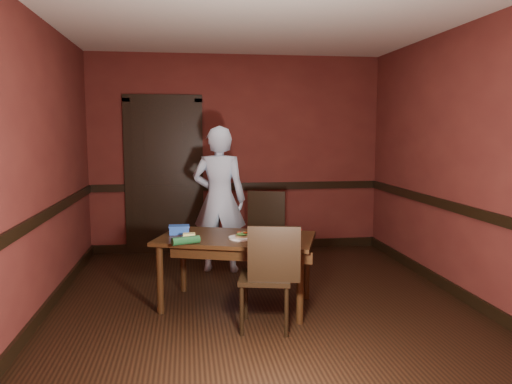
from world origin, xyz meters
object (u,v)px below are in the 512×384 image
object	(u,v)px
sauce_jar	(272,235)
food_tub	(179,230)
sandwich_plate	(242,237)
cheese_saucer	(189,236)
chair_near	(265,275)
person	(219,199)
dining_table	(236,271)
chair_far	(275,234)

from	to	relation	value
sauce_jar	food_tub	world-z (taller)	sauce_jar
sandwich_plate	cheese_saucer	size ratio (longest dim) A/B	1.66
sauce_jar	food_tub	distance (m)	0.93
chair_near	person	world-z (taller)	person
dining_table	person	size ratio (longest dim) A/B	0.84
chair_far	cheese_saucer	xyz separation A→B (m)	(-0.99, -0.98, 0.21)
chair_far	person	world-z (taller)	person
person	cheese_saucer	world-z (taller)	person
dining_table	sandwich_plate	world-z (taller)	sandwich_plate
person	sandwich_plate	bearing A→B (deg)	107.61
chair_near	sandwich_plate	distance (m)	0.55
sauce_jar	food_tub	xyz separation A→B (m)	(-0.85, 0.38, -0.00)
chair_far	person	xyz separation A→B (m)	(-0.62, 0.27, 0.38)
chair_near	person	size ratio (longest dim) A/B	0.53
person	sauce_jar	world-z (taller)	person
chair_far	food_tub	world-z (taller)	chair_far
sandwich_plate	sauce_jar	bearing A→B (deg)	-16.94
dining_table	cheese_saucer	size ratio (longest dim) A/B	9.68
dining_table	sauce_jar	bearing A→B (deg)	-10.44
chair_far	sandwich_plate	world-z (taller)	chair_far
person	dining_table	bearing A→B (deg)	105.92
sandwich_plate	sauce_jar	xyz separation A→B (m)	(0.27, -0.08, 0.03)
chair_near	food_tub	size ratio (longest dim) A/B	4.59
chair_near	sandwich_plate	size ratio (longest dim) A/B	3.68
person	cheese_saucer	xyz separation A→B (m)	(-0.36, -1.25, -0.17)
sauce_jar	cheese_saucer	world-z (taller)	sauce_jar
sandwich_plate	cheese_saucer	distance (m)	0.49
chair_far	person	distance (m)	0.78
chair_far	cheese_saucer	distance (m)	1.41
dining_table	food_tub	distance (m)	0.69
dining_table	chair_near	world-z (taller)	chair_near
person	chair_far	bearing A→B (deg)	168.69
chair_far	person	size ratio (longest dim) A/B	0.56
sauce_jar	cheese_saucer	bearing A→B (deg)	167.59
dining_table	chair_near	distance (m)	0.61
cheese_saucer	chair_near	bearing A→B (deg)	-41.43
cheese_saucer	sandwich_plate	bearing A→B (deg)	-9.85
chair_near	food_tub	bearing A→B (deg)	-34.37
chair_far	food_tub	distance (m)	1.35
person	sandwich_plate	xyz separation A→B (m)	(0.12, -1.34, -0.17)
dining_table	chair_near	bearing A→B (deg)	-52.77
sandwich_plate	cheese_saucer	bearing A→B (deg)	170.15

